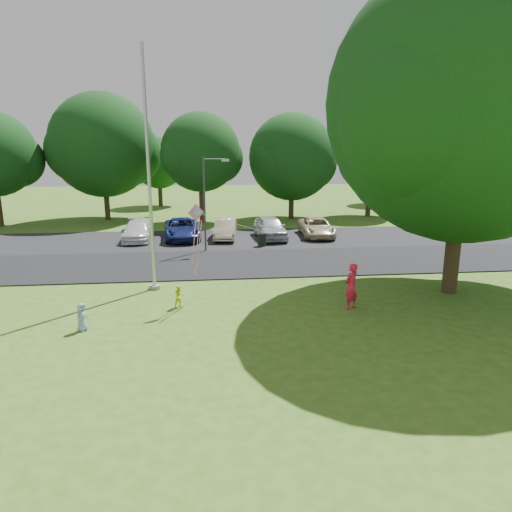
{
  "coord_description": "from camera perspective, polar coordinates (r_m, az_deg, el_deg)",
  "views": [
    {
      "loc": [
        -1.11,
        -14.39,
        6.04
      ],
      "look_at": [
        0.84,
        4.0,
        1.6
      ],
      "focal_mm": 32.0,
      "sensor_mm": 36.0,
      "label": 1
    }
  ],
  "objects": [
    {
      "name": "big_tree",
      "position": [
        20.28,
        24.83,
        16.15
      ],
      "size": [
        11.52,
        10.97,
        13.2
      ],
      "rotation": [
        0.0,
        0.0,
        -0.22
      ],
      "color": "#332316",
      "rests_on": "ground"
    },
    {
      "name": "street_lamp",
      "position": [
        26.7,
        -6.02,
        7.53
      ],
      "size": [
        1.53,
        0.44,
        5.48
      ],
      "rotation": [
        0.0,
        0.0,
        0.19
      ],
      "color": "#3F3F44",
      "rests_on": "ground"
    },
    {
      "name": "tree_row",
      "position": [
        38.71,
        -2.11,
        13.0
      ],
      "size": [
        64.35,
        11.94,
        10.88
      ],
      "color": "#332316",
      "rests_on": "ground"
    },
    {
      "name": "horizon_trees",
      "position": [
        48.57,
        0.06,
        11.45
      ],
      "size": [
        77.46,
        7.2,
        7.02
      ],
      "color": "#332316",
      "rests_on": "ground"
    },
    {
      "name": "parking_strip",
      "position": [
        30.5,
        -3.85,
        2.11
      ],
      "size": [
        42.0,
        7.0,
        0.06
      ],
      "primitive_type": "cube",
      "color": "black",
      "rests_on": "ground"
    },
    {
      "name": "parked_cars",
      "position": [
        30.53,
        -3.53,
        3.45
      ],
      "size": [
        14.18,
        5.21,
        1.48
      ],
      "color": "silver",
      "rests_on": "ground"
    },
    {
      "name": "ground",
      "position": [
        15.64,
        -1.53,
        -9.22
      ],
      "size": [
        120.0,
        120.0,
        0.0
      ],
      "primitive_type": "plane",
      "color": "#39631A",
      "rests_on": "ground"
    },
    {
      "name": "child_blue",
      "position": [
        16.47,
        -20.94,
        -7.14
      ],
      "size": [
        0.49,
        0.56,
        0.97
      ],
      "primitive_type": "imported",
      "rotation": [
        0.0,
        0.0,
        1.08
      ],
      "color": "#83A4C9",
      "rests_on": "ground"
    },
    {
      "name": "trash_can",
      "position": [
        28.15,
        0.76,
        1.99
      ],
      "size": [
        0.53,
        0.53,
        0.84
      ],
      "rotation": [
        0.0,
        0.0,
        0.4
      ],
      "color": "black",
      "rests_on": "ground"
    },
    {
      "name": "kite",
      "position": [
        17.37,
        -7.13,
        3.98
      ],
      "size": [
        6.09,
        1.41,
        2.84
      ],
      "rotation": [
        0.0,
        0.0,
        0.45
      ],
      "color": "pink",
      "rests_on": "ground"
    },
    {
      "name": "flagpole",
      "position": [
        19.62,
        -13.14,
        7.67
      ],
      "size": [
        0.5,
        0.5,
        10.0
      ],
      "color": "#B7BABF",
      "rests_on": "ground"
    },
    {
      "name": "child_yellow",
      "position": [
        17.81,
        -9.56,
        -5.02
      ],
      "size": [
        0.53,
        0.49,
        0.88
      ],
      "primitive_type": "imported",
      "rotation": [
        0.0,
        0.0,
        0.47
      ],
      "color": "#EDFF28",
      "rests_on": "ground"
    },
    {
      "name": "park_road",
      "position": [
        24.17,
        -3.23,
        -0.92
      ],
      "size": [
        60.0,
        6.0,
        0.06
      ],
      "primitive_type": "cube",
      "color": "black",
      "rests_on": "ground"
    },
    {
      "name": "woman",
      "position": [
        17.66,
        11.81,
        -3.74
      ],
      "size": [
        0.78,
        0.72,
        1.78
      ],
      "primitive_type": "imported",
      "rotation": [
        0.0,
        0.0,
        3.75
      ],
      "color": "red",
      "rests_on": "ground"
    }
  ]
}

